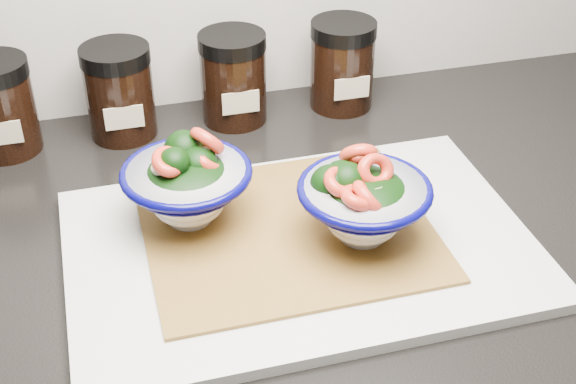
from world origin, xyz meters
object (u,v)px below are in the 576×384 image
object	(u,v)px
spice_jar_c	(119,92)
spice_jar_e	(342,64)
cutting_board	(300,247)
bowl_right	(362,201)
bowl_left	(187,182)
spice_jar_d	(233,78)

from	to	relation	value
spice_jar_c	spice_jar_e	bearing A→B (deg)	0.00
cutting_board	spice_jar_c	distance (m)	0.32
bowl_right	spice_jar_c	size ratio (longest dim) A/B	1.15
bowl_right	spice_jar_e	world-z (taller)	spice_jar_e
cutting_board	bowl_left	size ratio (longest dim) A/B	3.46
bowl_left	spice_jar_e	bearing A→B (deg)	42.50
spice_jar_e	spice_jar_d	bearing A→B (deg)	180.00
spice_jar_d	cutting_board	bearing A→B (deg)	-89.00
spice_jar_c	spice_jar_d	size ratio (longest dim) A/B	1.00
cutting_board	bowl_left	xyz separation A→B (m)	(-0.10, 0.07, 0.05)
bowl_right	cutting_board	bearing A→B (deg)	170.93
spice_jar_e	cutting_board	bearing A→B (deg)	-115.89
cutting_board	bowl_right	bearing A→B (deg)	-9.07
bowl_right	spice_jar_d	xyz separation A→B (m)	(-0.06, 0.29, 0.00)
spice_jar_d	spice_jar_e	size ratio (longest dim) A/B	1.00
bowl_right	spice_jar_c	world-z (taller)	spice_jar_c
cutting_board	spice_jar_e	world-z (taller)	spice_jar_e
bowl_right	spice_jar_c	bearing A→B (deg)	124.86
bowl_right	spice_jar_d	size ratio (longest dim) A/B	1.15
spice_jar_c	spice_jar_e	distance (m)	0.28
bowl_left	spice_jar_d	size ratio (longest dim) A/B	1.15
bowl_left	spice_jar_d	world-z (taller)	bowl_left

